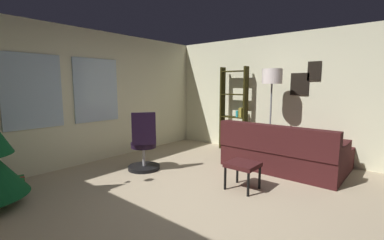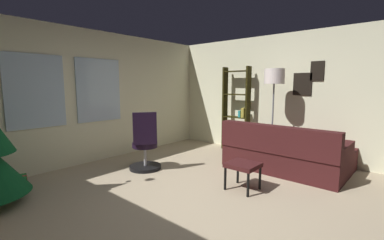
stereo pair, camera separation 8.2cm
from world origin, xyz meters
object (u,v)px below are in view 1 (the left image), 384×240
(bookshelf, at_px, (234,115))
(office_chair, at_px, (144,148))
(gift_box_green, at_px, (16,185))
(floor_lamp, at_px, (272,83))
(couch, at_px, (290,154))
(footstool, at_px, (243,167))

(bookshelf, bearing_deg, office_chair, 168.92)
(office_chair, bearing_deg, bookshelf, -11.08)
(gift_box_green, bearing_deg, office_chair, -20.80)
(office_chair, distance_m, floor_lamp, 2.67)
(couch, relative_size, office_chair, 1.91)
(footstool, height_order, gift_box_green, footstool)
(couch, distance_m, bookshelf, 1.68)
(office_chair, xyz_separation_m, bookshelf, (2.26, -0.44, 0.42))
(couch, relative_size, gift_box_green, 6.33)
(footstool, bearing_deg, couch, -8.16)
(gift_box_green, bearing_deg, floor_lamp, -29.92)
(footstool, xyz_separation_m, bookshelf, (1.90, 1.30, 0.48))
(floor_lamp, bearing_deg, gift_box_green, 150.08)
(floor_lamp, bearing_deg, office_chair, 143.01)
(footstool, xyz_separation_m, gift_box_green, (-2.12, 2.41, -0.24))
(couch, distance_m, floor_lamp, 1.36)
(couch, bearing_deg, office_chair, 131.57)
(floor_lamp, bearing_deg, footstool, -169.78)
(footstool, xyz_separation_m, floor_lamp, (1.57, 0.28, 1.20))
(bookshelf, distance_m, floor_lamp, 1.29)
(couch, relative_size, footstool, 4.66)
(gift_box_green, bearing_deg, footstool, -48.67)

